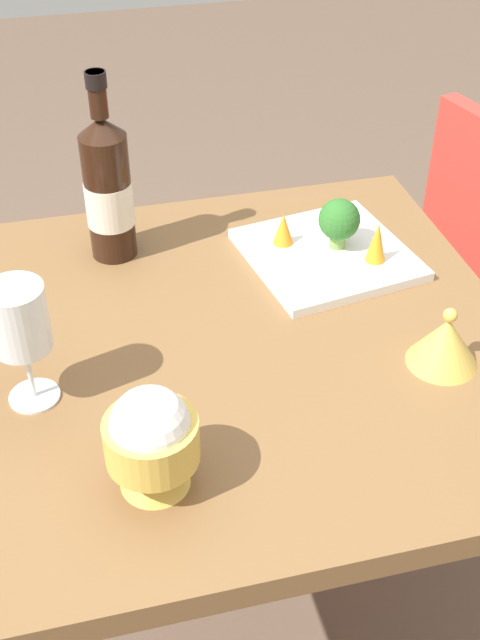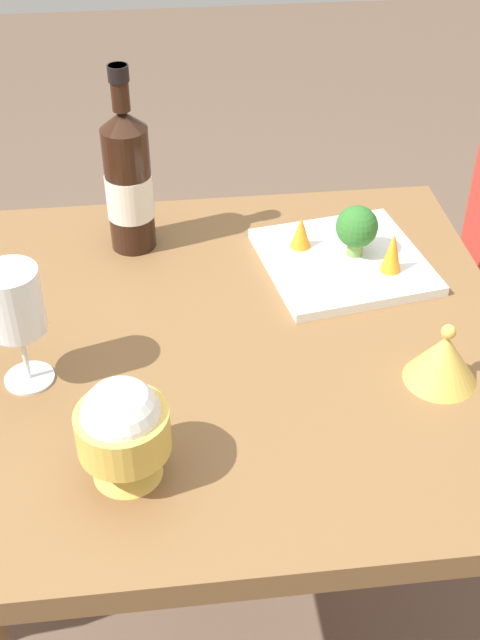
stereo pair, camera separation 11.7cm
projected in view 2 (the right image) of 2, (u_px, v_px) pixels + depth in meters
name	position (u px, v px, depth m)	size (l,w,h in m)	color
ground_plane	(240.00, 624.00, 1.65)	(8.00, 8.00, 0.00)	brown
dining_table	(240.00, 387.00, 1.25)	(0.81, 0.81, 0.75)	brown
wine_bottle	(128.00, 181.00, 1.31)	(0.08, 0.08, 0.31)	black
wine_glass	(14.00, 304.00, 1.03)	(0.08, 0.08, 0.18)	white
rice_bowl	(123.00, 430.00, 0.94)	(0.11, 0.11, 0.14)	gold
rice_bowl_lid	(443.00, 358.00, 1.09)	(0.10, 0.10, 0.09)	gold
serving_plate	(343.00, 261.00, 1.33)	(0.29, 0.29, 0.02)	white
broccoli_floret	(357.00, 228.00, 1.30)	(0.07, 0.07, 0.09)	#729E4C
carrot_garnish_left	(301.00, 232.00, 1.33)	(0.03, 0.03, 0.06)	orange
carrot_garnish_right	(393.00, 252.00, 1.27)	(0.03, 0.03, 0.07)	orange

